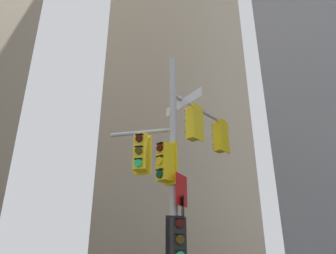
{
  "coord_description": "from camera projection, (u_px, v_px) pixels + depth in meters",
  "views": [
    {
      "loc": [
        -1.29,
        -8.03,
        2.36
      ],
      "look_at": [
        -0.19,
        -0.3,
        5.66
      ],
      "focal_mm": 34.08,
      "sensor_mm": 36.0,
      "label": 1
    }
  ],
  "objects": [
    {
      "name": "building_mid_block",
      "position": [
        168.0,
        101.0,
        40.81
      ],
      "size": [
        15.22,
        15.22,
        42.52
      ],
      "primitive_type": "cube",
      "color": "tan",
      "rests_on": "ground"
    },
    {
      "name": "signal_pole_assembly",
      "position": [
        180.0,
        168.0,
        8.7
      ],
      "size": [
        3.89,
        2.47,
        8.02
      ],
      "color": "#B2B2B5",
      "rests_on": "ground"
    }
  ]
}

